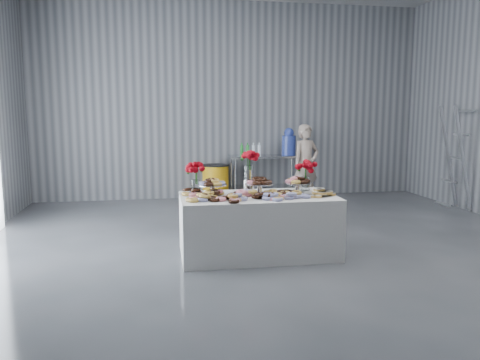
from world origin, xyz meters
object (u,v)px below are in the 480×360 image
(water_jug, at_px, (289,143))
(trash_barrel, at_px, (216,183))
(person, at_px, (306,164))
(stepladder, at_px, (455,158))
(display_table, at_px, (258,225))
(prep_table, at_px, (265,169))

(water_jug, height_order, trash_barrel, water_jug)
(person, relative_size, stepladder, 0.81)
(display_table, bearing_deg, person, 62.22)
(trash_barrel, bearing_deg, person, -20.04)
(display_table, bearing_deg, stepladder, 26.47)
(display_table, xyz_separation_m, stepladder, (4.09, 2.04, 0.58))
(display_table, xyz_separation_m, water_jug, (1.45, 3.70, 0.77))
(display_table, distance_m, stepladder, 4.60)
(water_jug, bearing_deg, trash_barrel, 180.00)
(water_jug, xyz_separation_m, stepladder, (2.63, -1.67, -0.20))
(display_table, bearing_deg, trash_barrel, 90.97)
(trash_barrel, relative_size, stepladder, 0.38)
(person, relative_size, trash_barrel, 2.11)
(display_table, height_order, person, person)
(display_table, distance_m, prep_table, 3.83)
(display_table, height_order, stepladder, stepladder)
(prep_table, distance_m, stepladder, 3.56)
(person, bearing_deg, stepladder, -40.26)
(trash_barrel, bearing_deg, prep_table, 0.00)
(prep_table, xyz_separation_m, trash_barrel, (-1.02, -0.00, -0.25))
(stepladder, bearing_deg, display_table, -153.53)
(trash_barrel, bearing_deg, display_table, -89.03)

